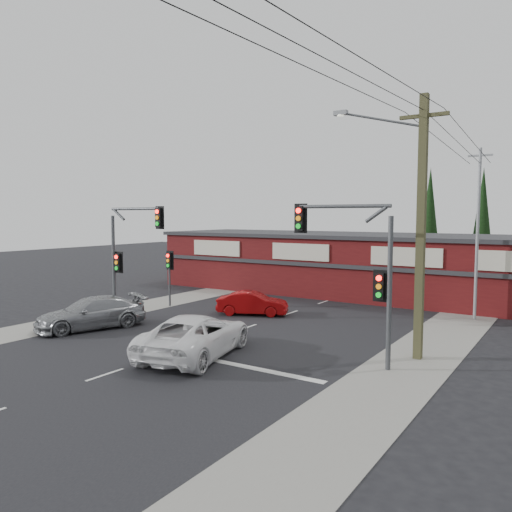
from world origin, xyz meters
The scene contains 18 objects.
ground centered at (0.00, 0.00, 0.00)m, with size 120.00×120.00×0.00m, color black.
road_strip centered at (0.00, 5.00, 0.01)m, with size 14.00×70.00×0.01m, color black.
verge_left centered at (-8.50, 5.00, 0.01)m, with size 3.00×70.00×0.02m, color gray.
verge_right centered at (8.50, 5.00, 0.01)m, with size 3.00×70.00×0.02m, color gray.
stop_line centered at (3.50, -1.50, 0.01)m, with size 6.50×0.35×0.01m, color silver.
white_suv centered at (1.07, -1.36, 0.82)m, with size 2.73×5.91×1.64m, color white.
silver_suv centered at (-6.25, -0.54, 0.76)m, with size 2.13×5.24×1.52m, color #949698.
red_sedan centered at (-1.57, 6.62, 0.64)m, with size 1.36×3.90×1.28m, color #95090A.
lane_dashes centered at (0.00, 5.96, 0.01)m, with size 0.12×49.51×0.01m.
shop_building centered at (-0.99, 16.99, 2.13)m, with size 27.30×8.40×4.22m.
conifer_near centered at (3.50, 24.00, 5.48)m, with size 1.80×1.80×9.25m.
conifer_far centered at (7.00, 26.00, 5.48)m, with size 1.80×1.80×9.25m.
traffic_mast_left centered at (-6.43, 2.00, 3.93)m, with size 3.77×0.27×5.97m.
traffic_mast_right centered at (6.86, 1.00, 3.95)m, with size 3.96×0.27×5.97m.
pedestal_signal centered at (-7.20, 6.01, 2.41)m, with size 0.55×0.27×3.38m.
utility_pole centered at (8.36, 2.99, 5.40)m, with size 4.38×0.59×10.00m.
steel_pole centered at (9.00, 12.00, 4.70)m, with size 1.20×0.16×9.00m.
power_lines centered at (8.47, -2.47, 9.04)m, with size 2.01×29.00×1.22m.
Camera 1 is at (13.63, -16.15, 5.52)m, focal length 35.00 mm.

